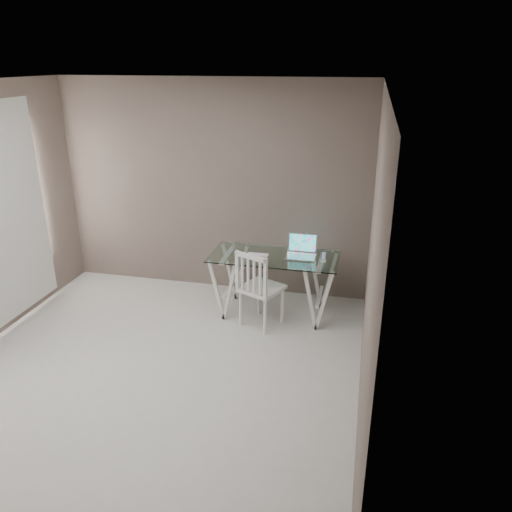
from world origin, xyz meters
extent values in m
plane|color=#B9B7B1|center=(0.00, 0.00, 0.00)|extent=(4.50, 4.50, 0.00)
cube|color=white|center=(0.00, 0.00, 2.70)|extent=(4.00, 4.50, 0.02)
cube|color=#62544D|center=(0.00, 2.25, 1.35)|extent=(4.00, 0.02, 2.70)
cube|color=#62544D|center=(2.00, 0.00, 1.35)|extent=(0.02, 4.50, 2.70)
cube|color=silver|center=(0.92, 1.63, 0.74)|extent=(1.50, 0.70, 0.01)
cube|color=silver|center=(0.37, 1.63, 0.36)|extent=(0.24, 0.62, 0.72)
cube|color=silver|center=(1.47, 1.63, 0.36)|extent=(0.24, 0.62, 0.72)
cube|color=silver|center=(0.84, 1.34, 0.46)|extent=(0.56, 0.56, 0.04)
cylinder|color=silver|center=(0.61, 1.25, 0.22)|extent=(0.04, 0.04, 0.44)
cylinder|color=silver|center=(0.93, 1.11, 0.22)|extent=(0.04, 0.04, 0.44)
cylinder|color=silver|center=(0.75, 1.57, 0.22)|extent=(0.04, 0.04, 0.44)
cylinder|color=silver|center=(1.07, 1.43, 0.22)|extent=(0.04, 0.04, 0.44)
cube|color=silver|center=(0.76, 1.16, 0.70)|extent=(0.40, 0.20, 0.48)
cube|color=#BABABF|center=(1.23, 1.66, 0.75)|extent=(0.35, 0.24, 0.02)
cube|color=#19D899|center=(1.23, 1.81, 0.87)|extent=(0.35, 0.07, 0.23)
cube|color=silver|center=(0.73, 1.62, 0.75)|extent=(0.27, 0.11, 0.01)
ellipsoid|color=white|center=(0.76, 1.46, 0.76)|extent=(0.11, 0.06, 0.03)
cube|color=white|center=(1.50, 1.60, 0.75)|extent=(0.06, 0.06, 0.01)
cube|color=black|center=(1.50, 1.61, 0.81)|extent=(0.05, 0.03, 0.10)
camera|label=1|loc=(1.92, -3.68, 2.90)|focal=35.00mm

